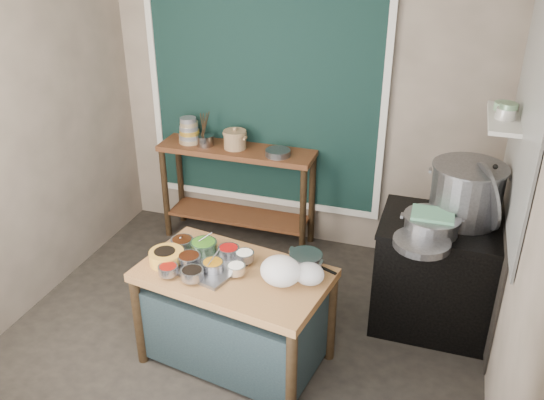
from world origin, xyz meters
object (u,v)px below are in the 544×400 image
(condiment_tray, at_px, (202,264))
(steamer, at_px, (432,224))
(stove_block, at_px, (438,276))
(yellow_basin, at_px, (167,257))
(prep_table, at_px, (235,317))
(ceramic_crock, at_px, (235,141))
(saucepan, at_px, (306,262))
(stock_pot, at_px, (467,193))
(back_counter, at_px, (238,194))
(utensil_cup, at_px, (205,140))

(condiment_tray, height_order, steamer, steamer)
(stove_block, distance_m, yellow_basin, 2.02)
(prep_table, xyz_separation_m, ceramic_crock, (-0.61, 1.59, 0.65))
(saucepan, bearing_deg, ceramic_crock, 149.17)
(yellow_basin, distance_m, stock_pot, 2.15)
(stock_pot, bearing_deg, steamer, -126.61)
(stove_block, height_order, stock_pot, stock_pot)
(back_counter, height_order, stove_block, back_counter)
(condiment_tray, xyz_separation_m, yellow_basin, (-0.24, -0.04, 0.03))
(utensil_cup, distance_m, steamer, 2.27)
(saucepan, relative_size, ceramic_crock, 1.03)
(steamer, bearing_deg, utensil_cup, 157.58)
(utensil_cup, bearing_deg, ceramic_crock, 3.96)
(stove_block, xyz_separation_m, stock_pot, (0.11, 0.11, 0.66))
(stock_pot, bearing_deg, yellow_basin, -151.27)
(condiment_tray, relative_size, steamer, 1.29)
(utensil_cup, relative_size, steamer, 0.41)
(stove_block, bearing_deg, steamer, -120.40)
(prep_table, bearing_deg, utensil_cup, 128.79)
(saucepan, height_order, steamer, steamer)
(back_counter, distance_m, condiment_tray, 1.67)
(stove_block, bearing_deg, condiment_tray, -150.23)
(ceramic_crock, bearing_deg, condiment_tray, -76.60)
(yellow_basin, distance_m, saucepan, 0.94)
(yellow_basin, height_order, ceramic_crock, ceramic_crock)
(back_counter, height_order, stock_pot, stock_pot)
(prep_table, height_order, back_counter, back_counter)
(prep_table, xyz_separation_m, saucepan, (0.45, 0.17, 0.44))
(saucepan, xyz_separation_m, ceramic_crock, (-1.06, 1.42, 0.21))
(stock_pot, distance_m, steamer, 0.37)
(back_counter, distance_m, saucepan, 1.81)
(stove_block, distance_m, saucepan, 1.17)
(stove_block, distance_m, condiment_tray, 1.79)
(prep_table, height_order, stove_block, stove_block)
(prep_table, distance_m, saucepan, 0.65)
(stove_block, xyz_separation_m, condiment_tray, (-1.53, -0.87, 0.34))
(yellow_basin, distance_m, ceramic_crock, 1.66)
(saucepan, xyz_separation_m, steamer, (0.75, 0.54, 0.13))
(back_counter, bearing_deg, steamer, -26.48)
(steamer, bearing_deg, stock_pot, 53.39)
(prep_table, height_order, yellow_basin, yellow_basin)
(ceramic_crock, bearing_deg, back_counter, 56.91)
(yellow_basin, xyz_separation_m, steamer, (1.67, 0.75, 0.15))
(stove_block, bearing_deg, stock_pot, 45.38)
(back_counter, distance_m, yellow_basin, 1.68)
(ceramic_crock, bearing_deg, saucepan, -53.45)
(back_counter, height_order, yellow_basin, back_counter)
(stove_block, relative_size, utensil_cup, 5.51)
(saucepan, relative_size, steamer, 0.56)
(prep_table, distance_m, stove_block, 1.57)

